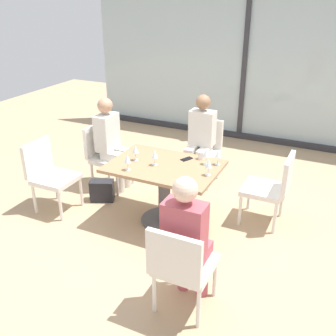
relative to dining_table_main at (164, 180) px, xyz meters
The scene contains 20 objects.
ground_plane 0.54m from the dining_table_main, ahead, with size 12.00×12.00×0.00m, color tan.
window_wall_backdrop 3.27m from the dining_table_main, 90.00° to the left, with size 5.79×0.10×2.70m.
dining_table_main is the anchor object (origin of this frame).
chair_far_left 1.23m from the dining_table_main, 156.60° to the left, with size 0.50×0.46×0.87m.
chair_near_window 1.24m from the dining_table_main, 90.00° to the left, with size 0.46×0.51×0.87m.
chair_front_right 1.46m from the dining_table_main, 58.62° to the right, with size 0.46×0.50×0.87m.
chair_far_right 1.23m from the dining_table_main, 23.40° to the left, with size 0.50×0.46×0.87m.
chair_side_end 1.45m from the dining_table_main, 166.94° to the right, with size 0.50×0.46×0.87m.
person_far_left 1.15m from the dining_table_main, 154.41° to the left, with size 0.39×0.34×1.26m.
person_near_window 1.14m from the dining_table_main, 90.00° to the left, with size 0.34×0.39×1.26m.
person_front_right 1.37m from the dining_table_main, 56.23° to the right, with size 0.34×0.39×1.26m.
wine_glass_0 0.68m from the dining_table_main, 26.54° to the left, with size 0.07×0.07×0.18m.
wine_glass_1 0.57m from the dining_table_main, 28.05° to the left, with size 0.07×0.07×0.18m.
wine_glass_2 0.34m from the dining_table_main, 152.98° to the right, with size 0.07×0.07×0.18m.
wine_glass_3 0.53m from the dining_table_main, 136.09° to the right, with size 0.07×0.07×0.18m.
wine_glass_4 0.48m from the dining_table_main, behind, with size 0.07×0.07×0.18m.
wine_glass_5 0.63m from the dining_table_main, ahead, with size 0.07×0.07×0.18m.
coffee_cup 0.52m from the dining_table_main, 47.25° to the left, with size 0.08×0.08×0.09m, color white.
cell_phone_on_table 0.36m from the dining_table_main, 56.88° to the left, with size 0.07×0.14×0.01m, color black.
handbag_0 1.04m from the dining_table_main, behind, with size 0.30×0.16×0.28m, color #232328.
Camera 1 is at (1.76, -3.60, 2.54)m, focal length 41.90 mm.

